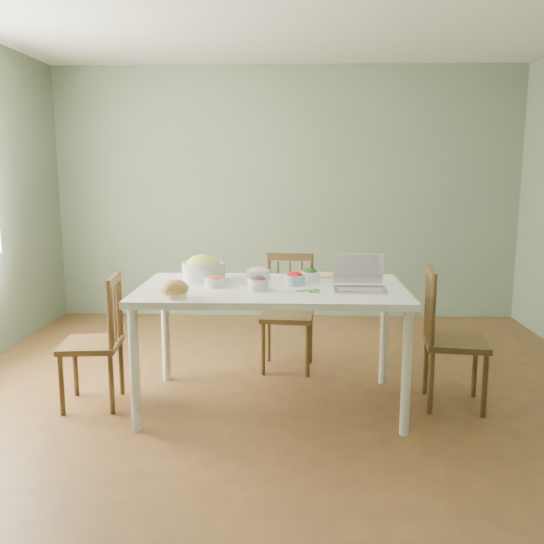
{
  "coord_description": "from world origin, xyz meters",
  "views": [
    {
      "loc": [
        0.07,
        -3.87,
        1.62
      ],
      "look_at": [
        -0.07,
        -0.02,
        0.94
      ],
      "focal_mm": 38.54,
      "sensor_mm": 36.0,
      "label": 1
    }
  ],
  "objects_px": {
    "chair_far": "(287,313)",
    "dining_table": "(272,346)",
    "laptop": "(360,274)",
    "bowl_squash": "(203,268)",
    "chair_left": "(91,341)",
    "chair_right": "(456,339)",
    "bread_boule": "(175,288)"
  },
  "relations": [
    {
      "from": "chair_far",
      "to": "dining_table",
      "type": "bearing_deg",
      "value": -92.31
    },
    {
      "from": "laptop",
      "to": "bowl_squash",
      "type": "bearing_deg",
      "value": 165.01
    },
    {
      "from": "chair_left",
      "to": "dining_table",
      "type": "bearing_deg",
      "value": 86.4
    },
    {
      "from": "laptop",
      "to": "chair_left",
      "type": "bearing_deg",
      "value": 179.4
    },
    {
      "from": "laptop",
      "to": "dining_table",
      "type": "bearing_deg",
      "value": 170.46
    },
    {
      "from": "dining_table",
      "to": "laptop",
      "type": "bearing_deg",
      "value": -11.08
    },
    {
      "from": "dining_table",
      "to": "chair_far",
      "type": "xyz_separation_m",
      "value": [
        0.1,
        0.74,
        0.05
      ]
    },
    {
      "from": "dining_table",
      "to": "chair_far",
      "type": "bearing_deg",
      "value": 82.43
    },
    {
      "from": "chair_right",
      "to": "bread_boule",
      "type": "bearing_deg",
      "value": 109.08
    },
    {
      "from": "bread_boule",
      "to": "laptop",
      "type": "relative_size",
      "value": 0.51
    },
    {
      "from": "chair_left",
      "to": "chair_right",
      "type": "distance_m",
      "value": 2.5
    },
    {
      "from": "chair_far",
      "to": "laptop",
      "type": "xyz_separation_m",
      "value": [
        0.48,
        -0.85,
        0.48
      ]
    },
    {
      "from": "chair_far",
      "to": "chair_right",
      "type": "bearing_deg",
      "value": -26.26
    },
    {
      "from": "chair_right",
      "to": "bowl_squash",
      "type": "bearing_deg",
      "value": 91.56
    },
    {
      "from": "chair_left",
      "to": "bread_boule",
      "type": "distance_m",
      "value": 0.85
    },
    {
      "from": "bread_boule",
      "to": "laptop",
      "type": "height_order",
      "value": "laptop"
    },
    {
      "from": "laptop",
      "to": "chair_right",
      "type": "bearing_deg",
      "value": 13.59
    },
    {
      "from": "chair_left",
      "to": "laptop",
      "type": "distance_m",
      "value": 1.89
    },
    {
      "from": "bread_boule",
      "to": "chair_right",
      "type": "bearing_deg",
      "value": 11.86
    },
    {
      "from": "chair_left",
      "to": "laptop",
      "type": "height_order",
      "value": "laptop"
    },
    {
      "from": "chair_right",
      "to": "laptop",
      "type": "xyz_separation_m",
      "value": [
        -0.68,
        -0.14,
        0.47
      ]
    },
    {
      "from": "chair_left",
      "to": "bread_boule",
      "type": "bearing_deg",
      "value": 58.92
    },
    {
      "from": "dining_table",
      "to": "chair_right",
      "type": "distance_m",
      "value": 1.26
    },
    {
      "from": "chair_far",
      "to": "bowl_squash",
      "type": "distance_m",
      "value": 0.92
    },
    {
      "from": "dining_table",
      "to": "bowl_squash",
      "type": "distance_m",
      "value": 0.74
    },
    {
      "from": "bowl_squash",
      "to": "laptop",
      "type": "xyz_separation_m",
      "value": [
        1.07,
        -0.32,
        0.03
      ]
    },
    {
      "from": "chair_left",
      "to": "chair_right",
      "type": "relative_size",
      "value": 0.95
    },
    {
      "from": "chair_right",
      "to": "bread_boule",
      "type": "xyz_separation_m",
      "value": [
        -1.84,
        -0.39,
        0.42
      ]
    },
    {
      "from": "bowl_squash",
      "to": "laptop",
      "type": "relative_size",
      "value": 0.9
    },
    {
      "from": "chair_left",
      "to": "chair_right",
      "type": "height_order",
      "value": "chair_right"
    },
    {
      "from": "chair_right",
      "to": "bread_boule",
      "type": "distance_m",
      "value": 1.93
    },
    {
      "from": "bread_boule",
      "to": "dining_table",
      "type": "bearing_deg",
      "value": 31.14
    }
  ]
}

